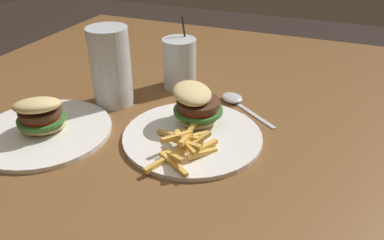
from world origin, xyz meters
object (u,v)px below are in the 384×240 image
(juice_glass, at_px, (180,65))
(meal_plate_far, at_px, (43,124))
(meal_plate_near, at_px, (193,122))
(beer_glass, at_px, (111,69))
(spoon, at_px, (234,99))

(juice_glass, xyz_separation_m, meal_plate_far, (-0.33, 0.17, -0.03))
(meal_plate_near, relative_size, beer_glass, 1.58)
(juice_glass, xyz_separation_m, spoon, (-0.04, -0.16, -0.05))
(beer_glass, bearing_deg, meal_plate_far, 162.39)
(meal_plate_far, bearing_deg, juice_glass, -27.00)
(meal_plate_near, distance_m, meal_plate_far, 0.31)
(juice_glass, height_order, spoon, juice_glass)
(meal_plate_near, distance_m, spoon, 0.18)
(spoon, relative_size, meal_plate_far, 0.59)
(meal_plate_near, bearing_deg, beer_glass, 75.26)
(meal_plate_near, xyz_separation_m, beer_glass, (0.06, 0.23, 0.06))
(beer_glass, height_order, meal_plate_far, beer_glass)
(meal_plate_near, height_order, spoon, meal_plate_near)
(juice_glass, distance_m, meal_plate_far, 0.37)
(meal_plate_near, xyz_separation_m, spoon, (0.17, -0.04, -0.02))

